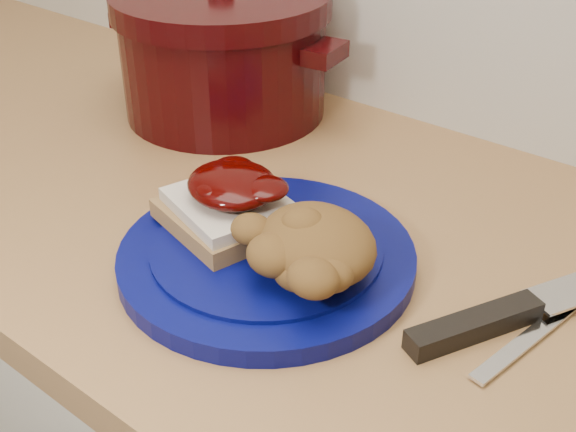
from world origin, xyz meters
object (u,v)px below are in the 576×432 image
Objects in this scene: pepper_grinder at (214,47)px; chef_knife at (518,310)px; butter_knife at (541,328)px; dutch_oven at (224,53)px; plate at (267,257)px.

chef_knife is at bearing -21.76° from pepper_grinder.
dutch_oven is (-0.52, 0.17, 0.08)m from butter_knife.
pepper_grinder is at bearing 141.96° from dutch_oven.
plate is at bearing -41.18° from dutch_oven.
plate is 0.25m from butter_knife.
butter_knife is (0.02, -0.00, -0.01)m from chef_knife.
pepper_grinder is (-0.60, 0.23, 0.06)m from butter_knife.
butter_knife is 1.58× the size of pepper_grinder.
plate and chef_knife have the same top height.
butter_knife is at bearing 16.38° from plate.
dutch_oven reaches higher than chef_knife.
pepper_grinder reaches higher than butter_knife.
dutch_oven is (-0.50, 0.17, 0.07)m from chef_knife.
plate is 2.41× the size of pepper_grinder.
plate is 0.38m from dutch_oven.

